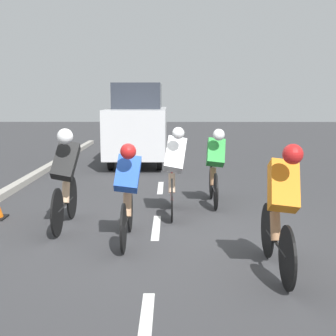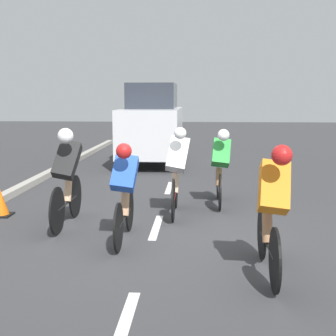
{
  "view_description": "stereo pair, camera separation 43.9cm",
  "coord_description": "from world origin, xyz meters",
  "px_view_note": "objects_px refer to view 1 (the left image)",
  "views": [
    {
      "loc": [
        -0.22,
        6.83,
        2.06
      ],
      "look_at": [
        -0.19,
        -0.33,
        0.95
      ],
      "focal_mm": 50.0,
      "sensor_mm": 36.0,
      "label": 1
    },
    {
      "loc": [
        -0.66,
        6.81,
        2.06
      ],
      "look_at": [
        -0.19,
        -0.33,
        0.95
      ],
      "focal_mm": 50.0,
      "sensor_mm": 36.0,
      "label": 2
    }
  ],
  "objects_px": {
    "cyclist_blue": "(128,191)",
    "support_car": "(138,125)",
    "cyclist_orange": "(281,206)",
    "cyclist_black": "(65,176)",
    "cyclist_green": "(215,165)",
    "cyclist_white": "(174,170)"
  },
  "relations": [
    {
      "from": "cyclist_blue",
      "to": "cyclist_orange",
      "type": "height_order",
      "value": "cyclist_orange"
    },
    {
      "from": "cyclist_green",
      "to": "cyclist_white",
      "type": "distance_m",
      "value": 1.11
    },
    {
      "from": "cyclist_orange",
      "to": "support_car",
      "type": "xyz_separation_m",
      "value": [
        2.25,
        -8.94,
        0.38
      ]
    },
    {
      "from": "cyclist_white",
      "to": "cyclist_blue",
      "type": "bearing_deg",
      "value": 66.92
    },
    {
      "from": "cyclist_blue",
      "to": "support_car",
      "type": "bearing_deg",
      "value": -87.16
    },
    {
      "from": "cyclist_orange",
      "to": "cyclist_blue",
      "type": "bearing_deg",
      "value": -32.19
    },
    {
      "from": "cyclist_white",
      "to": "cyclist_black",
      "type": "height_order",
      "value": "cyclist_black"
    },
    {
      "from": "cyclist_orange",
      "to": "cyclist_black",
      "type": "bearing_deg",
      "value": -33.24
    },
    {
      "from": "cyclist_white",
      "to": "cyclist_orange",
      "type": "bearing_deg",
      "value": 113.99
    },
    {
      "from": "cyclist_black",
      "to": "support_car",
      "type": "distance_m",
      "value": 7.08
    },
    {
      "from": "cyclist_black",
      "to": "cyclist_blue",
      "type": "bearing_deg",
      "value": 144.93
    },
    {
      "from": "cyclist_green",
      "to": "cyclist_white",
      "type": "xyz_separation_m",
      "value": [
        0.78,
        0.79,
        0.03
      ]
    },
    {
      "from": "cyclist_green",
      "to": "support_car",
      "type": "height_order",
      "value": "support_car"
    },
    {
      "from": "cyclist_blue",
      "to": "cyclist_green",
      "type": "bearing_deg",
      "value": -121.74
    },
    {
      "from": "cyclist_blue",
      "to": "cyclist_black",
      "type": "distance_m",
      "value": 1.26
    },
    {
      "from": "cyclist_blue",
      "to": "cyclist_black",
      "type": "relative_size",
      "value": 0.96
    },
    {
      "from": "cyclist_black",
      "to": "support_car",
      "type": "height_order",
      "value": "support_car"
    },
    {
      "from": "cyclist_green",
      "to": "cyclist_orange",
      "type": "relative_size",
      "value": 0.94
    },
    {
      "from": "cyclist_green",
      "to": "cyclist_blue",
      "type": "xyz_separation_m",
      "value": [
        1.44,
        2.33,
        -0.01
      ]
    },
    {
      "from": "cyclist_black",
      "to": "support_car",
      "type": "relative_size",
      "value": 0.45
    },
    {
      "from": "cyclist_blue",
      "to": "support_car",
      "type": "height_order",
      "value": "support_car"
    },
    {
      "from": "cyclist_blue",
      "to": "cyclist_orange",
      "type": "xyz_separation_m",
      "value": [
        -1.87,
        1.18,
        0.06
      ]
    }
  ]
}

